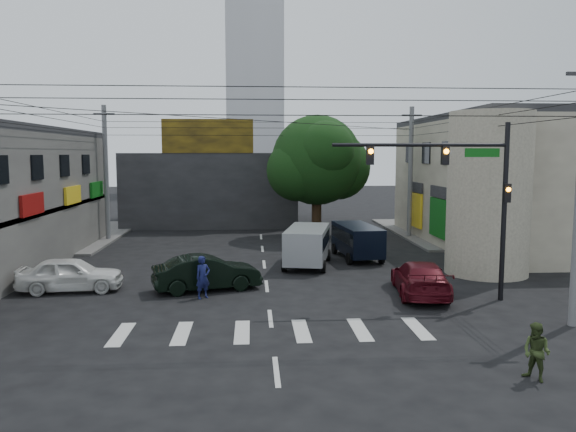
{
  "coord_description": "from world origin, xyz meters",
  "views": [
    {
      "loc": [
        -0.64,
        -22.83,
        5.97
      ],
      "look_at": [
        1.1,
        4.0,
        2.97
      ],
      "focal_mm": 35.0,
      "sensor_mm": 36.0,
      "label": 1
    }
  ],
  "objects": [
    {
      "name": "building_right",
      "position": [
        18.0,
        13.0,
        4.0
      ],
      "size": [
        14.0,
        18.0,
        8.0
      ],
      "primitive_type": "cube",
      "color": "gray",
      "rests_on": "ground"
    },
    {
      "name": "billboard",
      "position": [
        -4.0,
        21.1,
        7.3
      ],
      "size": [
        7.0,
        0.3,
        2.6
      ],
      "primitive_type": "cube",
      "color": "olive",
      "rests_on": "building_far"
    },
    {
      "name": "maroon_sedan",
      "position": [
        6.45,
        0.03,
        0.72
      ],
      "size": [
        3.28,
        5.49,
        1.45
      ],
      "primitive_type": "imported",
      "rotation": [
        0.0,
        0.0,
        3.01
      ],
      "color": "#4A0A13",
      "rests_on": "ground"
    },
    {
      "name": "navy_van",
      "position": [
        5.32,
        8.37,
        0.96
      ],
      "size": [
        5.15,
        2.79,
        1.91
      ],
      "primitive_type": null,
      "rotation": [
        0.0,
        0.0,
        1.67
      ],
      "color": "black",
      "rests_on": "ground"
    },
    {
      "name": "tower_distant",
      "position": [
        0.0,
        70.0,
        22.0
      ],
      "size": [
        9.0,
        9.0,
        44.0
      ],
      "primitive_type": "cube",
      "color": "silver",
      "rests_on": "ground"
    },
    {
      "name": "corner_column",
      "position": [
        11.0,
        4.0,
        4.0
      ],
      "size": [
        4.0,
        4.0,
        8.0
      ],
      "primitive_type": "cylinder",
      "color": "gray",
      "rests_on": "ground"
    },
    {
      "name": "sidewalk_far_left",
      "position": [
        -18.0,
        18.0,
        0.07
      ],
      "size": [
        16.0,
        16.0,
        0.15
      ],
      "primitive_type": "cube",
      "color": "#514F4C",
      "rests_on": "ground"
    },
    {
      "name": "white_compact",
      "position": [
        -8.54,
        1.68,
        0.75
      ],
      "size": [
        2.52,
        4.7,
        1.5
      ],
      "primitive_type": "imported",
      "rotation": [
        0.0,
        0.0,
        1.66
      ],
      "color": "silver",
      "rests_on": "ground"
    },
    {
      "name": "building_far",
      "position": [
        -4.0,
        26.0,
        3.0
      ],
      "size": [
        14.0,
        10.0,
        6.0
      ],
      "primitive_type": "cube",
      "color": "#232326",
      "rests_on": "ground"
    },
    {
      "name": "traffic_officer",
      "position": [
        -2.68,
        0.07,
        0.89
      ],
      "size": [
        1.04,
        1.03,
        1.77
      ],
      "primitive_type": "imported",
      "rotation": [
        0.0,
        0.0,
        0.61
      ],
      "color": "#141847",
      "rests_on": "ground"
    },
    {
      "name": "pedestrian_olive",
      "position": [
        6.8,
        -9.04,
        0.78
      ],
      "size": [
        1.29,
        1.28,
        1.56
      ],
      "primitive_type": "imported",
      "rotation": [
        0.0,
        0.0,
        -1.0
      ],
      "color": "#31411E",
      "rests_on": "ground"
    },
    {
      "name": "traffic_gantry",
      "position": [
        7.82,
        -1.0,
        4.83
      ],
      "size": [
        7.1,
        0.35,
        7.2
      ],
      "color": "black",
      "rests_on": "ground"
    },
    {
      "name": "utility_pole_far_right",
      "position": [
        10.5,
        16.0,
        4.6
      ],
      "size": [
        0.32,
        0.32,
        9.2
      ],
      "primitive_type": "cylinder",
      "color": "#59595B",
      "rests_on": "ground"
    },
    {
      "name": "street_tree",
      "position": [
        4.0,
        17.0,
        5.47
      ],
      "size": [
        6.4,
        6.4,
        8.7
      ],
      "color": "black",
      "rests_on": "ground"
    },
    {
      "name": "dark_sedan",
      "position": [
        -2.63,
        1.47,
        0.77
      ],
      "size": [
        4.1,
        5.52,
        1.53
      ],
      "primitive_type": "imported",
      "rotation": [
        0.0,
        0.0,
        1.85
      ],
      "color": "black",
      "rests_on": "ground"
    },
    {
      "name": "silver_minivan",
      "position": [
        2.29,
        6.48,
        1.03
      ],
      "size": [
        5.58,
        3.93,
        2.05
      ],
      "primitive_type": null,
      "rotation": [
        0.0,
        0.0,
        1.36
      ],
      "color": "#9A9DA2",
      "rests_on": "ground"
    },
    {
      "name": "utility_pole_far_left",
      "position": [
        -10.5,
        16.0,
        4.6
      ],
      "size": [
        0.32,
        0.32,
        9.2
      ],
      "primitive_type": "cylinder",
      "color": "#59595B",
      "rests_on": "ground"
    },
    {
      "name": "sidewalk_far_right",
      "position": [
        18.0,
        18.0,
        0.07
      ],
      "size": [
        16.0,
        16.0,
        0.15
      ],
      "primitive_type": "cube",
      "color": "#514F4C",
      "rests_on": "ground"
    },
    {
      "name": "ground",
      "position": [
        0.0,
        0.0,
        0.0
      ],
      "size": [
        160.0,
        160.0,
        0.0
      ],
      "primitive_type": "plane",
      "color": "black",
      "rests_on": "ground"
    }
  ]
}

